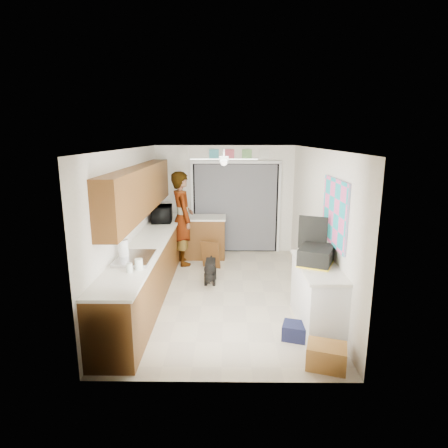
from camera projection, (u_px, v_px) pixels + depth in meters
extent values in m
plane|color=#B8A994|center=(224.00, 292.00, 6.65)|extent=(5.00, 5.00, 0.00)
plane|color=white|center=(224.00, 149.00, 6.08)|extent=(5.00, 5.00, 0.00)
plane|color=white|center=(225.00, 200.00, 8.79)|extent=(3.20, 0.00, 3.20)
plane|color=white|center=(221.00, 278.00, 3.93)|extent=(3.20, 0.00, 3.20)
plane|color=white|center=(130.00, 223.00, 6.38)|extent=(0.00, 5.00, 5.00)
plane|color=white|center=(318.00, 224.00, 6.34)|extent=(0.00, 5.00, 5.00)
cube|color=brown|center=(150.00, 268.00, 6.56)|extent=(0.60, 4.80, 0.90)
cube|color=white|center=(149.00, 242.00, 6.45)|extent=(0.62, 4.80, 0.04)
cube|color=brown|center=(140.00, 190.00, 6.44)|extent=(0.32, 4.00, 0.80)
cube|color=silver|center=(135.00, 259.00, 5.47)|extent=(0.50, 0.76, 0.06)
cylinder|color=silver|center=(122.00, 252.00, 5.45)|extent=(0.03, 0.03, 0.22)
cube|color=brown|center=(203.00, 238.00, 8.50)|extent=(1.00, 0.60, 0.90)
cube|color=white|center=(203.00, 218.00, 8.39)|extent=(1.04, 0.64, 0.04)
cube|color=black|center=(236.00, 208.00, 8.81)|extent=(2.00, 0.06, 2.10)
cube|color=slate|center=(236.00, 208.00, 8.77)|extent=(1.90, 0.03, 2.05)
cube|color=white|center=(192.00, 208.00, 8.79)|extent=(0.06, 0.04, 2.10)
cube|color=white|center=(279.00, 208.00, 8.77)|extent=(0.06, 0.04, 2.10)
cube|color=white|center=(236.00, 162.00, 8.53)|extent=(2.10, 0.04, 0.06)
cube|color=#47AEBF|center=(214.00, 154.00, 8.53)|extent=(0.22, 0.02, 0.22)
cube|color=#DB5267|center=(229.00, 154.00, 8.52)|extent=(0.22, 0.02, 0.22)
cube|color=#72AE63|center=(247.00, 154.00, 8.52)|extent=(0.22, 0.02, 0.22)
cube|color=white|center=(264.00, 154.00, 8.52)|extent=(0.22, 0.02, 0.22)
cube|color=silver|center=(183.00, 154.00, 8.54)|extent=(0.22, 0.02, 0.26)
cube|color=white|center=(317.00, 297.00, 5.36)|extent=(0.50, 1.40, 0.90)
cube|color=white|center=(318.00, 266.00, 5.25)|extent=(0.54, 1.44, 0.04)
cube|color=pink|center=(335.00, 212.00, 5.28)|extent=(0.03, 1.15, 0.95)
cube|color=white|center=(224.00, 159.00, 6.31)|extent=(1.14, 1.14, 0.24)
imported|color=black|center=(162.00, 214.00, 7.88)|extent=(0.47, 0.64, 0.33)
cylinder|color=silver|center=(139.00, 264.00, 5.05)|extent=(0.12, 0.12, 0.15)
cylinder|color=silver|center=(129.00, 268.00, 4.94)|extent=(0.10, 0.10, 0.13)
cylinder|color=white|center=(124.00, 250.00, 5.46)|extent=(0.18, 0.18, 0.29)
cube|color=black|center=(316.00, 255.00, 5.27)|extent=(0.62, 0.70, 0.25)
cube|color=yellow|center=(316.00, 263.00, 5.30)|extent=(0.64, 0.71, 0.02)
cube|color=black|center=(313.00, 233.00, 5.50)|extent=(0.40, 0.20, 0.50)
cube|color=#CC8C40|center=(326.00, 356.00, 4.46)|extent=(0.54, 0.46, 0.29)
cube|color=#141732|center=(296.00, 331.00, 5.10)|extent=(0.42, 0.38, 0.21)
cube|color=brown|center=(211.00, 255.00, 7.77)|extent=(0.42, 0.29, 0.59)
imported|color=white|center=(182.00, 218.00, 7.94)|extent=(0.69, 0.84, 2.00)
cube|color=black|center=(210.00, 270.00, 7.03)|extent=(0.27, 0.62, 0.48)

